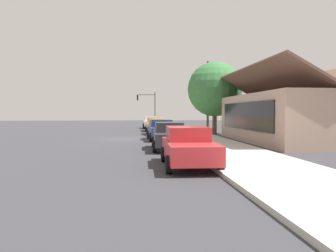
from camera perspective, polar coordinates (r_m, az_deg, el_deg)
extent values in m
plane|color=#38383D|center=(26.71, -7.16, -2.26)|extent=(120.00, 120.00, 0.00)
cube|color=beige|center=(27.16, 4.75, -2.01)|extent=(60.00, 4.20, 0.16)
cube|color=silver|center=(43.67, -3.13, 0.47)|extent=(4.56, 1.82, 0.70)
cube|color=beige|center=(44.11, -3.17, 1.31)|extent=(2.19, 1.59, 0.56)
cylinder|color=black|center=(42.34, -1.82, -0.06)|extent=(0.66, 0.22, 0.66)
cylinder|color=black|center=(42.24, -4.24, -0.07)|extent=(0.66, 0.22, 0.66)
cylinder|color=black|center=(45.15, -2.10, 0.10)|extent=(0.66, 0.22, 0.66)
cylinder|color=black|center=(45.05, -4.36, 0.09)|extent=(0.66, 0.22, 0.66)
cube|color=#EA8C75|center=(37.51, -2.44, 0.15)|extent=(4.95, 2.08, 0.70)
cube|color=tan|center=(37.97, -2.45, 1.13)|extent=(2.41, 1.75, 0.56)
cylinder|color=black|center=(36.04, -0.90, -0.50)|extent=(0.67, 0.25, 0.66)
cylinder|color=black|center=(36.01, -3.88, -0.51)|extent=(0.67, 0.25, 0.66)
cylinder|color=black|center=(39.06, -1.10, -0.27)|extent=(0.67, 0.25, 0.66)
cylinder|color=black|center=(39.03, -3.85, -0.28)|extent=(0.67, 0.25, 0.66)
cube|color=gold|center=(31.16, -1.82, -0.32)|extent=(4.85, 2.01, 0.70)
cube|color=gold|center=(31.61, -1.93, 0.86)|extent=(2.37, 1.66, 0.56)
cylinder|color=black|center=(29.85, 0.20, -1.11)|extent=(0.67, 0.26, 0.66)
cylinder|color=black|center=(29.62, -3.12, -1.15)|extent=(0.67, 0.26, 0.66)
cylinder|color=black|center=(32.76, -0.63, -0.80)|extent=(0.67, 0.26, 0.66)
cylinder|color=black|center=(32.55, -3.66, -0.82)|extent=(0.67, 0.26, 0.66)
cube|color=navy|center=(25.35, -1.20, -0.96)|extent=(4.67, 1.93, 0.70)
cube|color=navy|center=(25.78, -1.31, 0.50)|extent=(2.26, 1.66, 0.56)
cylinder|color=black|center=(24.06, 1.33, -1.98)|extent=(0.66, 0.23, 0.66)
cylinder|color=black|center=(23.87, -3.07, -2.01)|extent=(0.66, 0.23, 0.66)
cylinder|color=black|center=(26.91, 0.45, -1.51)|extent=(0.66, 0.23, 0.66)
cylinder|color=black|center=(26.73, -3.48, -1.54)|extent=(0.66, 0.23, 0.66)
cube|color=#2D3035|center=(18.79, 0.25, -2.15)|extent=(4.51, 1.93, 0.70)
cube|color=#27292D|center=(19.20, 0.15, -0.17)|extent=(2.19, 1.64, 0.56)
cylinder|color=black|center=(17.55, 3.50, -3.63)|extent=(0.67, 0.24, 0.66)
cylinder|color=black|center=(17.41, -2.36, -3.68)|extent=(0.67, 0.24, 0.66)
cylinder|color=black|center=(20.27, 2.49, -2.81)|extent=(0.67, 0.24, 0.66)
cylinder|color=black|center=(20.15, -2.59, -2.84)|extent=(0.67, 0.24, 0.66)
cube|color=red|center=(12.97, 3.70, -4.23)|extent=(4.58, 1.94, 0.70)
cube|color=#A9272B|center=(13.36, 3.43, -1.32)|extent=(2.21, 1.67, 0.56)
cylinder|color=black|center=(11.82, 9.14, -6.63)|extent=(0.66, 0.23, 0.66)
cylinder|color=black|center=(11.53, 0.14, -6.83)|extent=(0.66, 0.23, 0.66)
cylinder|color=black|center=(14.54, 6.50, -4.91)|extent=(0.66, 0.23, 0.66)
cylinder|color=black|center=(14.30, -0.79, -5.01)|extent=(0.66, 0.23, 0.66)
cube|color=tan|center=(25.48, 20.70, 1.31)|extent=(12.70, 6.81, 3.50)
cube|color=black|center=(24.14, 13.36, 1.76)|extent=(10.16, 0.08, 1.96)
cube|color=brown|center=(24.86, 17.24, 7.46)|extent=(13.30, 3.70, 2.07)
cube|color=brown|center=(26.38, 24.12, 7.07)|extent=(13.30, 3.70, 2.07)
cylinder|color=brown|center=(32.53, 8.24, 1.21)|extent=(0.44, 0.44, 2.99)
sphere|color=#38753D|center=(32.60, 8.28, 6.46)|extent=(5.42, 5.42, 5.42)
cylinder|color=#383833|center=(48.42, -2.32, 2.94)|extent=(0.14, 0.14, 5.20)
cylinder|color=#383833|center=(48.42, -3.87, 5.54)|extent=(0.10, 2.60, 0.10)
cube|color=black|center=(48.37, -5.41, 5.01)|extent=(0.28, 0.24, 0.80)
sphere|color=red|center=(48.54, -5.41, 5.31)|extent=(0.16, 0.16, 0.16)
sphere|color=yellow|center=(48.52, -5.41, 5.00)|extent=(0.16, 0.16, 0.16)
sphere|color=green|center=(48.51, -5.41, 4.69)|extent=(0.16, 0.16, 0.16)
cylinder|color=brown|center=(34.05, 7.05, 5.07)|extent=(0.24, 0.24, 7.50)
cube|color=brown|center=(34.34, 7.08, 10.32)|extent=(1.80, 0.12, 0.12)
cylinder|color=red|center=(18.16, 5.57, -3.10)|extent=(0.22, 0.22, 0.55)
sphere|color=red|center=(18.13, 5.58, -2.01)|extent=(0.18, 0.18, 0.18)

